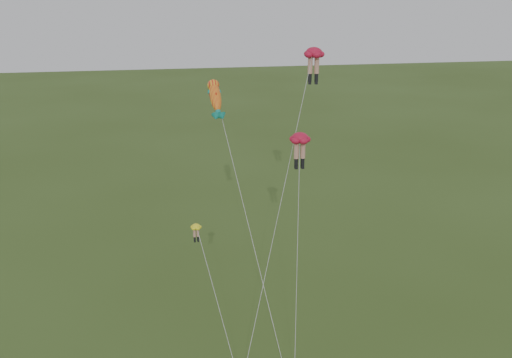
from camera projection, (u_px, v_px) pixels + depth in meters
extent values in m
ellipsoid|color=#BC1332|center=(314.00, 52.00, 43.52)|extent=(1.88, 1.88, 0.83)
cylinder|color=tan|center=(310.00, 65.00, 43.83)|extent=(0.37, 0.37, 1.26)
cylinder|color=black|center=(310.00, 78.00, 44.13)|extent=(0.29, 0.29, 0.63)
cube|color=black|center=(310.00, 83.00, 44.26)|extent=(0.26, 0.39, 0.18)
cylinder|color=tan|center=(317.00, 65.00, 43.84)|extent=(0.37, 0.37, 1.26)
cylinder|color=black|center=(316.00, 78.00, 44.15)|extent=(0.29, 0.29, 0.63)
cube|color=black|center=(316.00, 83.00, 44.28)|extent=(0.26, 0.39, 0.18)
cylinder|color=silver|center=(281.00, 201.00, 39.82)|extent=(7.82, 13.10, 19.72)
ellipsoid|color=#BC1332|center=(300.00, 138.00, 38.29)|extent=(1.48, 1.48, 0.74)
cylinder|color=tan|center=(296.00, 150.00, 38.53)|extent=(0.33, 0.33, 1.13)
cylinder|color=black|center=(296.00, 162.00, 38.80)|extent=(0.26, 0.26, 0.57)
cube|color=black|center=(296.00, 168.00, 38.92)|extent=(0.19, 0.33, 0.16)
cylinder|color=tan|center=(303.00, 150.00, 38.61)|extent=(0.33, 0.33, 1.13)
cylinder|color=black|center=(303.00, 162.00, 38.88)|extent=(0.26, 0.26, 0.57)
cube|color=black|center=(302.00, 167.00, 39.00)|extent=(0.19, 0.33, 0.16)
cylinder|color=silver|center=(297.00, 253.00, 37.56)|extent=(1.61, 6.18, 14.81)
ellipsoid|color=#FFF320|center=(196.00, 226.00, 38.86)|extent=(0.89, 0.89, 0.39)
cylinder|color=tan|center=(194.00, 233.00, 38.98)|extent=(0.17, 0.17, 0.59)
cylinder|color=black|center=(195.00, 239.00, 39.12)|extent=(0.14, 0.14, 0.30)
cube|color=black|center=(195.00, 241.00, 39.18)|extent=(0.12, 0.19, 0.09)
cylinder|color=tan|center=(198.00, 232.00, 39.05)|extent=(0.17, 0.17, 0.59)
cylinder|color=black|center=(198.00, 238.00, 39.19)|extent=(0.14, 0.14, 0.30)
cube|color=black|center=(198.00, 241.00, 39.25)|extent=(0.12, 0.19, 0.09)
cylinder|color=silver|center=(218.00, 305.00, 37.12)|extent=(2.11, 7.03, 8.76)
ellipsoid|color=yellow|center=(215.00, 95.00, 40.25)|extent=(1.11, 2.60, 2.58)
sphere|color=yellow|center=(215.00, 95.00, 40.25)|extent=(1.00, 1.34, 1.27)
cone|color=#158A7F|center=(215.00, 95.00, 40.25)|extent=(0.80, 1.26, 1.20)
cone|color=#158A7F|center=(215.00, 95.00, 40.25)|extent=(0.80, 1.26, 1.20)
cone|color=#158A7F|center=(215.00, 95.00, 40.25)|extent=(0.45, 0.70, 0.67)
cone|color=#158A7F|center=(215.00, 95.00, 40.25)|extent=(0.45, 0.70, 0.67)
cone|color=red|center=(215.00, 95.00, 40.25)|extent=(0.49, 0.70, 0.66)
cylinder|color=silver|center=(249.00, 230.00, 38.77)|extent=(3.23, 9.57, 16.80)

